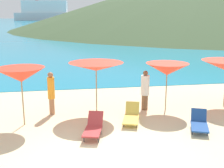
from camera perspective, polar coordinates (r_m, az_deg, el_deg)
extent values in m
cube|color=beige|center=(18.36, -5.46, -0.04)|extent=(50.00, 100.00, 0.30)
cube|color=teal|center=(236.01, -9.28, 12.19)|extent=(650.00, 440.00, 0.02)
cylinder|color=#9E7F59|center=(11.38, -17.22, -2.76)|extent=(0.05, 0.05, 2.09)
cone|color=red|center=(11.17, -17.54, 1.73)|extent=(1.84, 1.84, 0.54)
sphere|color=#9E7F59|center=(11.14, -17.59, 2.57)|extent=(0.07, 0.07, 0.07)
cylinder|color=#9E7F59|center=(12.15, -3.09, -1.07)|extent=(0.05, 0.05, 2.12)
cone|color=red|center=(11.95, -3.15, 3.45)|extent=(2.34, 2.34, 0.35)
sphere|color=#9E7F59|center=(11.93, -3.15, 4.01)|extent=(0.07, 0.07, 0.07)
cylinder|color=#9E7F59|center=(12.85, 10.66, -0.85)|extent=(0.05, 0.05, 1.97)
cone|color=red|center=(12.67, 10.82, 2.89)|extent=(1.89, 1.89, 0.52)
sphere|color=#9E7F59|center=(12.64, 10.85, 3.61)|extent=(0.07, 0.07, 0.07)
cube|color=#A53333|center=(9.94, -3.87, -9.32)|extent=(0.81, 1.13, 0.05)
cube|color=#A53333|center=(10.50, -3.28, -6.79)|extent=(0.62, 0.53, 0.46)
cylinder|color=#333338|center=(9.76, -5.57, -10.70)|extent=(0.04, 0.04, 0.23)
cylinder|color=#333338|center=(9.68, -2.73, -10.85)|extent=(0.04, 0.04, 0.23)
cylinder|color=#333338|center=(10.40, -4.82, -9.12)|extent=(0.04, 0.04, 0.23)
cylinder|color=#333338|center=(10.33, -2.16, -9.24)|extent=(0.04, 0.04, 0.23)
cube|color=#D8BF4C|center=(11.21, 3.76, -7.01)|extent=(0.88, 1.22, 0.05)
cube|color=#D8BF4C|center=(11.77, 4.04, -4.78)|extent=(0.61, 0.44, 0.51)
cylinder|color=#333338|center=(10.95, 2.33, -8.09)|extent=(0.04, 0.04, 0.16)
cylinder|color=#333338|center=(10.92, 4.90, -8.20)|extent=(0.04, 0.04, 0.16)
cylinder|color=#333338|center=(11.67, 2.72, -6.72)|extent=(0.04, 0.04, 0.16)
cylinder|color=#333338|center=(11.64, 5.13, -6.82)|extent=(0.04, 0.04, 0.16)
cube|color=#1E478C|center=(10.94, 16.88, -8.07)|extent=(0.95, 1.20, 0.05)
cube|color=#1E478C|center=(11.47, 16.75, -5.88)|extent=(0.63, 0.47, 0.47)
cylinder|color=#333338|center=(10.66, 15.58, -9.18)|extent=(0.04, 0.04, 0.17)
cylinder|color=#333338|center=(10.71, 18.32, -9.29)|extent=(0.04, 0.04, 0.17)
cylinder|color=#333338|center=(11.35, 15.43, -7.78)|extent=(0.04, 0.04, 0.17)
cylinder|color=#333338|center=(11.39, 17.99, -7.88)|extent=(0.04, 0.04, 0.17)
cylinder|color=brown|center=(12.93, 6.47, -3.58)|extent=(0.28, 0.28, 0.67)
cylinder|color=white|center=(12.72, 6.56, -0.23)|extent=(0.37, 0.37, 0.88)
sphere|color=brown|center=(12.61, 6.62, 2.14)|extent=(0.22, 0.22, 0.22)
cylinder|color=#A3704C|center=(12.48, -11.77, -4.34)|extent=(0.22, 0.22, 0.70)
cylinder|color=orange|center=(12.27, -11.94, -0.76)|extent=(0.29, 0.29, 0.91)
sphere|color=#A3704C|center=(12.15, -12.07, 1.78)|extent=(0.23, 0.23, 0.23)
cube|color=silver|center=(263.76, -13.09, 12.83)|extent=(52.13, 16.99, 6.45)
cube|color=white|center=(263.87, -13.18, 14.65)|extent=(39.20, 13.30, 10.35)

